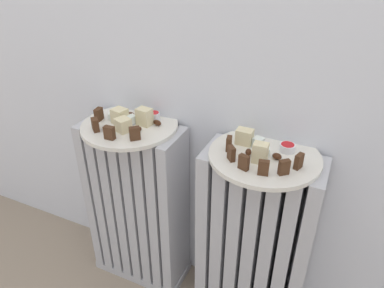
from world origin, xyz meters
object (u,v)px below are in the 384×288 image
(jam_bowl_right, at_px, (287,147))
(jam_bowl_left, at_px, (154,116))
(radiator_left, at_px, (138,207))
(plate_right, at_px, (264,156))
(plate_left, at_px, (130,126))
(fork, at_px, (138,121))
(radiator_right, at_px, (254,244))

(jam_bowl_right, bearing_deg, jam_bowl_left, 177.62)
(radiator_left, height_order, plate_right, plate_right)
(jam_bowl_left, bearing_deg, plate_left, -132.21)
(radiator_left, height_order, fork, fork)
(plate_left, height_order, fork, fork)
(radiator_left, xyz_separation_m, jam_bowl_right, (0.47, 0.04, 0.34))
(radiator_right, xyz_separation_m, plate_right, (0.00, 0.00, 0.32))
(plate_left, height_order, jam_bowl_right, jam_bowl_right)
(plate_left, distance_m, jam_bowl_left, 0.08)
(radiator_left, bearing_deg, plate_right, -0.00)
(plate_left, xyz_separation_m, plate_right, (0.42, 0.00, 0.00))
(radiator_right, xyz_separation_m, plate_left, (-0.42, 0.00, 0.32))
(radiator_left, distance_m, plate_left, 0.32)
(radiator_left, height_order, jam_bowl_left, jam_bowl_left)
(plate_right, height_order, jam_bowl_right, jam_bowl_right)
(radiator_right, relative_size, jam_bowl_left, 16.47)
(fork, bearing_deg, jam_bowl_left, 43.87)
(plate_right, bearing_deg, radiator_left, 180.00)
(plate_right, xyz_separation_m, jam_bowl_left, (-0.37, 0.06, 0.02))
(jam_bowl_right, bearing_deg, fork, -177.64)
(radiator_right, distance_m, plate_right, 0.32)
(radiator_right, relative_size, plate_right, 2.10)
(radiator_right, bearing_deg, radiator_left, 180.00)
(plate_left, bearing_deg, fork, 55.36)
(plate_left, xyz_separation_m, jam_bowl_left, (0.05, 0.06, 0.02))
(plate_left, height_order, plate_right, same)
(plate_right, xyz_separation_m, fork, (-0.40, 0.02, 0.01))
(jam_bowl_left, xyz_separation_m, jam_bowl_right, (0.41, -0.02, -0.00))
(radiator_right, bearing_deg, jam_bowl_left, 171.00)
(fork, bearing_deg, radiator_right, -3.13)
(radiator_left, height_order, jam_bowl_right, jam_bowl_right)
(jam_bowl_right, bearing_deg, plate_left, -175.03)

